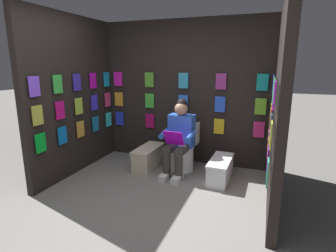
{
  "coord_description": "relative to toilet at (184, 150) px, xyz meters",
  "views": [
    {
      "loc": [
        -1.37,
        2.44,
        1.74
      ],
      "look_at": [
        -0.05,
        -1.11,
        0.85
      ],
      "focal_mm": 28.69,
      "sensor_mm": 36.0,
      "label": 1
    }
  ],
  "objects": [
    {
      "name": "ground_plane",
      "position": [
        0.12,
        1.66,
        -0.33
      ],
      "size": [
        30.0,
        30.0,
        0.0
      ],
      "primitive_type": "plane",
      "color": "gray"
    },
    {
      "name": "comic_longbox_near",
      "position": [
        0.58,
        0.16,
        -0.15
      ],
      "size": [
        0.33,
        0.73,
        0.35
      ],
      "rotation": [
        0.0,
        0.0,
        -0.03
      ],
      "color": "beige",
      "rests_on": "ground"
    },
    {
      "name": "comic_longbox_far",
      "position": [
        -0.67,
        0.27,
        -0.16
      ],
      "size": [
        0.31,
        0.75,
        0.34
      ],
      "rotation": [
        0.0,
        0.0,
        -0.02
      ],
      "color": "silver",
      "rests_on": "ground"
    },
    {
      "name": "person_reading",
      "position": [
        0.01,
        0.23,
        0.27
      ],
      "size": [
        0.54,
        0.7,
        1.19
      ],
      "rotation": [
        0.0,
        0.0,
        -0.06
      ],
      "color": "blue",
      "rests_on": "ground"
    },
    {
      "name": "display_wall_right",
      "position": [
        1.63,
        0.65,
        0.9
      ],
      "size": [
        0.14,
        2.02,
        2.47
      ],
      "color": "black",
      "rests_on": "ground"
    },
    {
      "name": "display_wall_left",
      "position": [
        -1.39,
        0.65,
        0.9
      ],
      "size": [
        0.14,
        2.02,
        2.47
      ],
      "color": "black",
      "rests_on": "ground"
    },
    {
      "name": "display_wall_back",
      "position": [
        0.12,
        -0.41,
        0.9
      ],
      "size": [
        3.03,
        0.14,
        2.47
      ],
      "color": "black",
      "rests_on": "ground"
    },
    {
      "name": "toilet",
      "position": [
        0.0,
        0.0,
        0.0
      ],
      "size": [
        0.41,
        0.56,
        0.77
      ],
      "rotation": [
        0.0,
        0.0,
        -0.06
      ],
      "color": "white",
      "rests_on": "ground"
    }
  ]
}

